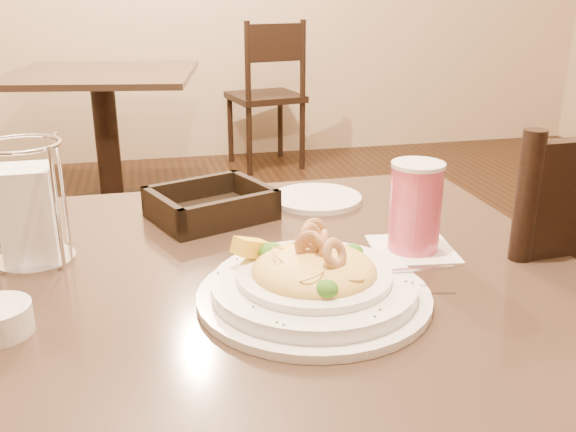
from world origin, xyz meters
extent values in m
cube|color=#443326|center=(0.00, 0.00, 0.71)|extent=(0.90, 0.90, 0.03)
cylinder|color=black|center=(-0.38, 2.50, 0.01)|extent=(0.52, 0.52, 0.03)
cylinder|color=black|center=(-0.38, 2.50, 0.36)|extent=(0.12, 0.12, 0.66)
cube|color=#443326|center=(-0.38, 2.50, 0.71)|extent=(1.04, 1.04, 0.03)
cube|color=black|center=(0.53, 0.15, 0.45)|extent=(0.45, 0.45, 0.04)
cylinder|color=black|center=(0.70, 0.34, 0.21)|extent=(0.04, 0.04, 0.43)
cylinder|color=black|center=(0.34, 0.32, 0.21)|extent=(0.04, 0.04, 0.43)
cylinder|color=black|center=(0.36, -0.04, 0.70)|extent=(0.04, 0.04, 0.46)
cube|color=black|center=(0.58, 3.17, 0.45)|extent=(0.49, 0.49, 0.04)
cylinder|color=black|center=(0.72, 3.38, 0.21)|extent=(0.04, 0.04, 0.43)
cylinder|color=black|center=(0.37, 3.31, 0.21)|extent=(0.04, 0.04, 0.43)
cylinder|color=black|center=(0.79, 3.02, 0.21)|extent=(0.04, 0.04, 0.43)
cylinder|color=black|center=(0.44, 2.96, 0.21)|extent=(0.04, 0.04, 0.43)
cylinder|color=black|center=(0.79, 3.02, 0.70)|extent=(0.04, 0.04, 0.46)
cylinder|color=black|center=(0.44, 2.96, 0.70)|extent=(0.04, 0.04, 0.46)
cube|color=black|center=(0.61, 2.99, 0.80)|extent=(0.36, 0.10, 0.22)
cylinder|color=white|center=(0.01, -0.10, 0.73)|extent=(0.32, 0.32, 0.01)
cylinder|color=white|center=(0.01, -0.10, 0.74)|extent=(0.28, 0.28, 0.02)
cylinder|color=white|center=(0.01, -0.10, 0.76)|extent=(0.21, 0.21, 0.01)
ellipsoid|color=#E6BE54|center=(0.01, -0.10, 0.77)|extent=(0.17, 0.17, 0.06)
cube|color=yellow|center=(-0.07, -0.04, 0.78)|extent=(0.06, 0.05, 0.04)
cube|color=silver|center=(0.14, -0.11, 0.76)|extent=(0.12, 0.03, 0.01)
cube|color=silver|center=(0.08, -0.11, 0.76)|extent=(0.03, 0.02, 0.00)
torus|color=#E6BE54|center=(0.04, -0.05, 0.78)|extent=(0.04, 0.05, 0.04)
torus|color=#E6BE54|center=(0.04, -0.08, 0.78)|extent=(0.04, 0.04, 0.01)
torus|color=#E6BE54|center=(0.04, -0.15, 0.78)|extent=(0.05, 0.05, 0.01)
torus|color=#E6BE54|center=(0.04, -0.10, 0.78)|extent=(0.04, 0.04, 0.02)
torus|color=#E6BE54|center=(0.00, -0.11, 0.78)|extent=(0.04, 0.05, 0.03)
torus|color=#E6BE54|center=(-0.05, -0.10, 0.77)|extent=(0.03, 0.03, 0.01)
torus|color=#E6BE54|center=(0.00, -0.11, 0.78)|extent=(0.05, 0.06, 0.02)
torus|color=#E6BE54|center=(-0.03, -0.09, 0.77)|extent=(0.05, 0.05, 0.01)
torus|color=#E6BE54|center=(0.02, -0.09, 0.78)|extent=(0.05, 0.05, 0.02)
torus|color=#E6BE54|center=(0.01, -0.17, 0.77)|extent=(0.04, 0.03, 0.03)
torus|color=#E6BE54|center=(0.05, -0.09, 0.77)|extent=(0.04, 0.04, 0.02)
torus|color=#E6BE54|center=(-0.03, -0.10, 0.79)|extent=(0.04, 0.05, 0.03)
torus|color=#E6BE54|center=(-0.01, -0.15, 0.78)|extent=(0.05, 0.05, 0.02)
torus|color=#E6BE54|center=(0.00, -0.07, 0.78)|extent=(0.04, 0.04, 0.03)
torus|color=#E6BE54|center=(0.02, -0.11, 0.78)|extent=(0.05, 0.06, 0.03)
torus|color=#E6BE54|center=(0.03, -0.10, 0.79)|extent=(0.06, 0.05, 0.03)
torus|color=#E6BE54|center=(0.00, -0.06, 0.78)|extent=(0.04, 0.05, 0.02)
torus|color=#E6BE54|center=(0.01, -0.08, 0.79)|extent=(0.06, 0.06, 0.03)
torus|color=tan|center=(0.00, -0.10, 0.80)|extent=(0.04, 0.02, 0.04)
torus|color=tan|center=(0.02, -0.06, 0.80)|extent=(0.04, 0.03, 0.04)
torus|color=tan|center=(0.01, -0.11, 0.80)|extent=(0.04, 0.04, 0.04)
torus|color=tan|center=(0.02, -0.14, 0.80)|extent=(0.05, 0.04, 0.04)
torus|color=tan|center=(0.02, -0.11, 0.80)|extent=(0.03, 0.04, 0.04)
torus|color=tan|center=(0.01, -0.08, 0.80)|extent=(0.04, 0.04, 0.04)
ellipsoid|color=#275D15|center=(0.07, -0.07, 0.77)|extent=(0.03, 0.03, 0.02)
ellipsoid|color=#275D15|center=(-0.04, -0.05, 0.77)|extent=(0.04, 0.04, 0.03)
ellipsoid|color=#275D15|center=(0.00, -0.18, 0.77)|extent=(0.03, 0.03, 0.02)
cube|color=#266619|center=(0.13, -0.15, 0.76)|extent=(0.00, 0.00, 0.00)
cube|color=#266619|center=(-0.07, -0.21, 0.76)|extent=(0.00, 0.00, 0.00)
cube|color=#266619|center=(0.05, -0.22, 0.76)|extent=(0.00, 0.00, 0.00)
cube|color=#266619|center=(-0.06, 0.00, 0.76)|extent=(0.00, 0.00, 0.00)
cube|color=#266619|center=(0.13, -0.14, 0.76)|extent=(0.00, 0.00, 0.00)
cube|color=#266619|center=(-0.06, -0.22, 0.76)|extent=(0.00, 0.00, 0.00)
cube|color=#266619|center=(0.07, 0.00, 0.76)|extent=(0.00, 0.00, 0.00)
cube|color=#266619|center=(-0.08, -0.02, 0.76)|extent=(0.00, 0.00, 0.00)
cube|color=#266619|center=(0.06, -0.21, 0.76)|extent=(0.00, 0.00, 0.00)
cube|color=#266619|center=(-0.12, -0.06, 0.76)|extent=(0.00, 0.00, 0.00)
cube|color=#266619|center=(-0.09, -0.17, 0.76)|extent=(0.00, 0.00, 0.00)
cube|color=#266619|center=(0.09, 0.00, 0.76)|extent=(0.00, 0.00, 0.00)
cube|color=white|center=(0.21, 0.03, 0.72)|extent=(0.15, 0.15, 0.00)
cylinder|color=#DB4D6B|center=(0.21, 0.03, 0.80)|extent=(0.08, 0.08, 0.14)
cylinder|color=white|center=(0.21, 0.03, 0.87)|extent=(0.09, 0.09, 0.01)
cube|color=black|center=(-0.09, 0.26, 0.73)|extent=(0.25, 0.23, 0.01)
cube|color=black|center=(0.00, 0.29, 0.76)|extent=(0.07, 0.16, 0.04)
cube|color=black|center=(-0.18, 0.22, 0.76)|extent=(0.07, 0.16, 0.04)
cube|color=black|center=(-0.12, 0.33, 0.76)|extent=(0.20, 0.09, 0.04)
cube|color=black|center=(-0.06, 0.19, 0.76)|extent=(0.20, 0.09, 0.04)
cylinder|color=silver|center=(-0.38, 0.12, 0.72)|extent=(0.12, 0.12, 0.01)
torus|color=silver|center=(-0.38, 0.12, 0.91)|extent=(0.12, 0.12, 0.01)
cube|color=white|center=(-0.38, 0.12, 0.80)|extent=(0.09, 0.09, 0.15)
cylinder|color=silver|center=(-0.34, 0.08, 0.82)|extent=(0.01, 0.01, 0.19)
cylinder|color=silver|center=(-0.43, 0.17, 0.82)|extent=(0.01, 0.01, 0.19)
cylinder|color=silver|center=(-0.34, 0.17, 0.82)|extent=(0.01, 0.01, 0.19)
cylinder|color=white|center=(0.12, 0.31, 0.73)|extent=(0.22, 0.22, 0.01)
camera|label=1|loc=(-0.21, -0.87, 1.13)|focal=40.00mm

